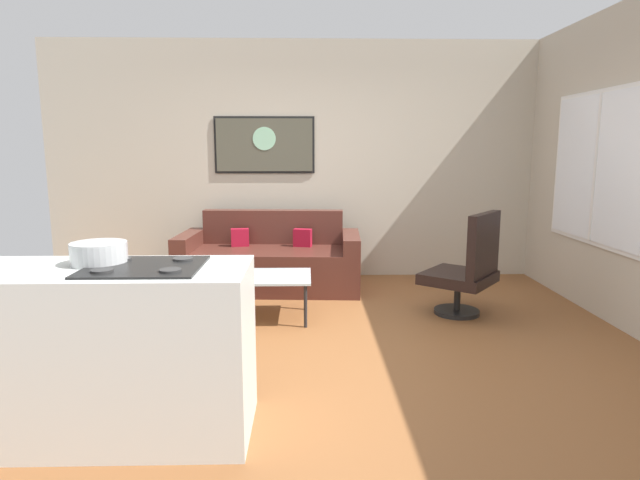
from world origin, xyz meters
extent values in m
cube|color=brown|center=(0.00, 0.00, -0.02)|extent=(6.40, 6.40, 0.04)
cube|color=#BCB29D|center=(0.00, 2.42, 1.40)|extent=(6.40, 0.05, 2.80)
cube|color=#B8AD99|center=(2.62, 0.30, 1.40)|extent=(0.05, 6.40, 2.80)
cube|color=#4E261E|center=(-0.53, 1.77, 0.23)|extent=(1.66, 0.98, 0.45)
cube|color=#4E261E|center=(-0.51, 2.13, 0.65)|extent=(1.62, 0.25, 0.39)
cube|color=#4E261E|center=(-1.42, 1.82, 0.31)|extent=(0.23, 0.90, 0.62)
cube|color=#4E261E|center=(0.37, 1.72, 0.31)|extent=(0.23, 0.90, 0.62)
cube|color=maroon|center=(-0.87, 1.95, 0.55)|extent=(0.21, 0.13, 0.20)
cube|color=maroon|center=(-0.16, 1.91, 0.55)|extent=(0.22, 0.14, 0.20)
cube|color=silver|center=(-0.56, 0.71, 0.40)|extent=(0.96, 0.63, 0.02)
cylinder|color=#232326|center=(-1.00, 0.45, 0.19)|extent=(0.03, 0.03, 0.39)
cylinder|color=#232326|center=(-0.13, 0.45, 0.19)|extent=(0.03, 0.03, 0.39)
cylinder|color=#232326|center=(-1.00, 0.97, 0.19)|extent=(0.03, 0.03, 0.39)
cylinder|color=#232326|center=(-0.13, 0.97, 0.19)|extent=(0.03, 0.03, 0.39)
cylinder|color=black|center=(1.31, 0.81, 0.02)|extent=(0.42, 0.42, 0.04)
cylinder|color=black|center=(1.31, 0.81, 0.20)|extent=(0.06, 0.06, 0.32)
cube|color=black|center=(1.31, 0.81, 0.35)|extent=(0.83, 0.84, 0.10)
cube|color=black|center=(1.49, 0.66, 0.69)|extent=(0.44, 0.53, 0.58)
cube|color=silver|center=(-1.27, -1.28, 0.47)|extent=(1.70, 0.66, 0.93)
cube|color=black|center=(-0.97, -1.28, 0.94)|extent=(0.60, 0.52, 0.01)
cylinder|color=#2D2D2D|center=(-1.14, -1.42, 0.95)|extent=(0.11, 0.11, 0.01)
cylinder|color=#2D2D2D|center=(-0.80, -1.42, 0.95)|extent=(0.11, 0.11, 0.01)
cylinder|color=#2D2D2D|center=(-1.14, -1.14, 0.95)|extent=(0.11, 0.11, 0.01)
cylinder|color=#2D2D2D|center=(-0.80, -1.14, 0.95)|extent=(0.11, 0.11, 0.01)
cylinder|color=silver|center=(-1.24, -1.18, 0.94)|extent=(0.16, 0.16, 0.01)
cylinder|color=silver|center=(-1.24, -1.18, 0.99)|extent=(0.30, 0.30, 0.12)
cube|color=black|center=(-0.61, 2.39, 1.59)|extent=(1.18, 0.01, 0.67)
cube|color=#4F4E3F|center=(-0.61, 2.38, 1.59)|extent=(1.13, 0.02, 0.62)
cylinder|color=#95D1A9|center=(-0.61, 2.37, 1.66)|extent=(0.27, 0.01, 0.27)
cube|color=silver|center=(2.59, 0.90, 1.37)|extent=(0.02, 1.62, 1.44)
cube|color=white|center=(2.58, 0.90, 1.37)|extent=(0.01, 1.54, 1.36)
cube|color=silver|center=(2.58, 0.90, 1.37)|extent=(0.01, 0.04, 1.36)
camera|label=1|loc=(-0.11, -4.06, 1.55)|focal=30.07mm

